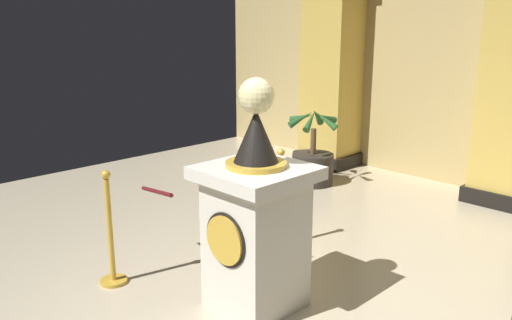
{
  "coord_description": "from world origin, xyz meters",
  "views": [
    {
      "loc": [
        2.38,
        -2.56,
        2.24
      ],
      "look_at": [
        -0.37,
        0.13,
        1.23
      ],
      "focal_mm": 36.61,
      "sensor_mm": 36.0,
      "label": 1
    }
  ],
  "objects_px": {
    "pedestal_clock": "(256,221)",
    "stanchion_near": "(280,213)",
    "potted_palm_left": "(313,162)",
    "stanchion_far": "(111,244)"
  },
  "relations": [
    {
      "from": "stanchion_near",
      "to": "potted_palm_left",
      "type": "bearing_deg",
      "value": 121.04
    },
    {
      "from": "stanchion_far",
      "to": "potted_palm_left",
      "type": "relative_size",
      "value": 0.93
    },
    {
      "from": "stanchion_near",
      "to": "potted_palm_left",
      "type": "xyz_separation_m",
      "value": [
        -1.17,
        1.94,
        -0.05
      ]
    },
    {
      "from": "pedestal_clock",
      "to": "potted_palm_left",
      "type": "bearing_deg",
      "value": 121.92
    },
    {
      "from": "potted_palm_left",
      "to": "stanchion_near",
      "type": "bearing_deg",
      "value": -58.96
    },
    {
      "from": "stanchion_near",
      "to": "stanchion_far",
      "type": "xyz_separation_m",
      "value": [
        -0.49,
        -1.64,
        0.0
      ]
    },
    {
      "from": "pedestal_clock",
      "to": "potted_palm_left",
      "type": "distance_m",
      "value": 3.49
    },
    {
      "from": "potted_palm_left",
      "to": "pedestal_clock",
      "type": "bearing_deg",
      "value": -58.08
    },
    {
      "from": "stanchion_near",
      "to": "potted_palm_left",
      "type": "distance_m",
      "value": 2.26
    },
    {
      "from": "pedestal_clock",
      "to": "stanchion_near",
      "type": "height_order",
      "value": "pedestal_clock"
    }
  ]
}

